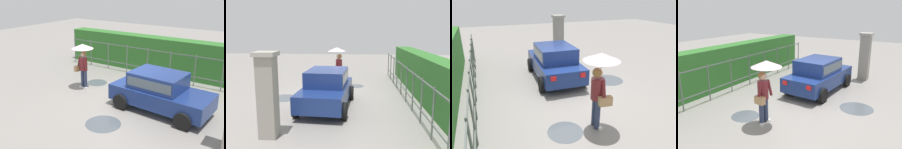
# 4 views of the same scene
# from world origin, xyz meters

# --- Properties ---
(ground_plane) EXTENTS (40.00, 40.00, 0.00)m
(ground_plane) POSITION_xyz_m (0.00, 0.00, 0.00)
(ground_plane) COLOR gray
(car) EXTENTS (3.83, 2.07, 1.48)m
(car) POSITION_xyz_m (1.50, 0.14, 0.80)
(car) COLOR navy
(car) RESTS_ON ground
(pedestrian) EXTENTS (0.96, 0.96, 2.08)m
(pedestrian) POSITION_xyz_m (-2.29, 0.27, 1.53)
(pedestrian) COLOR #2D3856
(pedestrian) RESTS_ON ground
(gate_pillar) EXTENTS (0.60, 0.60, 2.42)m
(gate_pillar) POSITION_xyz_m (4.35, -1.14, 1.24)
(gate_pillar) COLOR gray
(gate_pillar) RESTS_ON ground
(fence_section) EXTENTS (11.00, 0.05, 1.50)m
(fence_section) POSITION_xyz_m (-0.05, 3.37, 0.83)
(fence_section) COLOR #59605B
(fence_section) RESTS_ON ground
(hedge_row) EXTENTS (11.95, 0.90, 1.90)m
(hedge_row) POSITION_xyz_m (-0.05, 4.36, 0.95)
(hedge_row) COLOR #2D6B28
(hedge_row) RESTS_ON ground
(puddle_near) EXTENTS (1.24, 1.24, 0.00)m
(puddle_near) POSITION_xyz_m (0.38, -1.92, 0.00)
(puddle_near) COLOR #4C545B
(puddle_near) RESTS_ON ground
(puddle_far) EXTENTS (0.96, 0.96, 0.00)m
(puddle_far) POSITION_xyz_m (-2.24, 1.20, 0.00)
(puddle_far) COLOR #4C545B
(puddle_far) RESTS_ON ground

